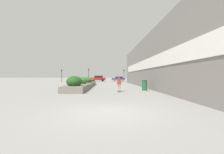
{
  "coord_description": "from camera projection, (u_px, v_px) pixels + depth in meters",
  "views": [
    {
      "loc": [
        -0.02,
        -6.22,
        1.5
      ],
      "look_at": [
        0.96,
        19.78,
        1.37
      ],
      "focal_mm": 24.0,
      "sensor_mm": 36.0,
      "label": 1
    }
  ],
  "objects": [
    {
      "name": "ground_plane",
      "position": [
        107.0,
        112.0,
        6.23
      ],
      "size": [
        300.0,
        300.0,
        0.0
      ],
      "primitive_type": "plane",
      "color": "gray"
    },
    {
      "name": "building_wall_right",
      "position": [
        151.0,
        61.0,
        17.58
      ],
      "size": [
        0.67,
        36.96,
        6.52
      ],
      "color": "gray",
      "rests_on": "ground_plane"
    },
    {
      "name": "planter_box",
      "position": [
        84.0,
        84.0,
        20.2
      ],
      "size": [
        2.08,
        15.52,
        1.51
      ],
      "color": "slate",
      "rests_on": "ground_plane"
    },
    {
      "name": "skateboard",
      "position": [
        119.0,
        91.0,
        14.34
      ],
      "size": [
        0.42,
        0.74,
        0.1
      ],
      "rotation": [
        0.0,
        0.0,
        -0.33
      ],
      "color": "black",
      "rests_on": "ground_plane"
    },
    {
      "name": "skateboarder",
      "position": [
        119.0,
        82.0,
        14.34
      ],
      "size": [
        1.2,
        0.48,
        1.33
      ],
      "rotation": [
        0.0,
        0.0,
        -0.33
      ],
      "color": "tan",
      "rests_on": "skateboard"
    },
    {
      "name": "trash_bin",
      "position": [
        145.0,
        85.0,
        15.66
      ],
      "size": [
        0.55,
        0.55,
        1.06
      ],
      "color": "#1E5B33",
      "rests_on": "ground_plane"
    },
    {
      "name": "car_leftmost",
      "position": [
        98.0,
        78.0,
        44.05
      ],
      "size": [
        4.4,
        1.94,
        1.68
      ],
      "rotation": [
        0.0,
        0.0,
        1.57
      ],
      "color": "maroon",
      "rests_on": "ground_plane"
    },
    {
      "name": "car_center_left",
      "position": [
        119.0,
        79.0,
        45.96
      ],
      "size": [
        4.01,
        2.0,
        1.41
      ],
      "rotation": [
        0.0,
        0.0,
        1.57
      ],
      "color": "navy",
      "rests_on": "ground_plane"
    },
    {
      "name": "car_center_right",
      "position": [
        144.0,
        78.0,
        44.52
      ],
      "size": [
        3.96,
        1.91,
        1.56
      ],
      "rotation": [
        0.0,
        0.0,
        1.57
      ],
      "color": "#BCBCC1",
      "rests_on": "ground_plane"
    },
    {
      "name": "traffic_light_left",
      "position": [
        89.0,
        73.0,
        39.1
      ],
      "size": [
        0.28,
        0.3,
        3.51
      ],
      "color": "black",
      "rests_on": "ground_plane"
    },
    {
      "name": "traffic_light_right",
      "position": [
        124.0,
        73.0,
        38.89
      ],
      "size": [
        0.28,
        0.3,
        3.24
      ],
      "color": "black",
      "rests_on": "ground_plane"
    },
    {
      "name": "traffic_light_far_left",
      "position": [
        62.0,
        74.0,
        38.61
      ],
      "size": [
        0.28,
        0.3,
        3.21
      ],
      "color": "black",
      "rests_on": "ground_plane"
    }
  ]
}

